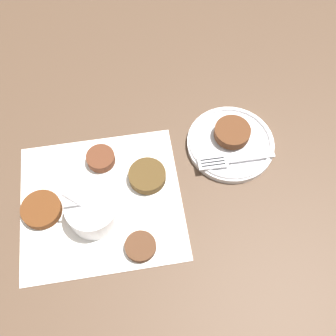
{
  "coord_description": "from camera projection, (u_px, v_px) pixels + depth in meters",
  "views": [
    {
      "loc": [
        0.13,
        -0.34,
        0.74
      ],
      "look_at": [
        0.16,
        0.03,
        0.02
      ],
      "focal_mm": 42.0,
      "sensor_mm": 36.0,
      "label": 1
    }
  ],
  "objects": [
    {
      "name": "napkin",
      "position": [
        101.0,
        201.0,
        0.79
      ],
      "size": [
        0.35,
        0.32,
        0.0
      ],
      "color": "white",
      "rests_on": "ground_plane"
    },
    {
      "name": "serving_plate",
      "position": [
        230.0,
        143.0,
        0.85
      ],
      "size": [
        0.19,
        0.19,
        0.02
      ],
      "color": "silver",
      "rests_on": "ground_plane"
    },
    {
      "name": "fork",
      "position": [
        228.0,
        160.0,
        0.81
      ],
      "size": [
        0.16,
        0.03,
        0.0
      ],
      "color": "silver",
      "rests_on": "serving_plate"
    },
    {
      "name": "fritter_3",
      "position": [
        41.0,
        209.0,
        0.77
      ],
      "size": [
        0.08,
        0.08,
        0.02
      ],
      "color": "#572E14",
      "rests_on": "napkin"
    },
    {
      "name": "fritter_1",
      "position": [
        147.0,
        176.0,
        0.81
      ],
      "size": [
        0.08,
        0.08,
        0.02
      ],
      "color": "#483419",
      "rests_on": "napkin"
    },
    {
      "name": "fritter_on_plate",
      "position": [
        232.0,
        132.0,
        0.84
      ],
      "size": [
        0.08,
        0.08,
        0.02
      ],
      "color": "#512D19",
      "rests_on": "serving_plate"
    },
    {
      "name": "fritter_0",
      "position": [
        140.0,
        246.0,
        0.74
      ],
      "size": [
        0.06,
        0.06,
        0.01
      ],
      "color": "#4C2F1D",
      "rests_on": "napkin"
    },
    {
      "name": "ground_plane",
      "position": [
        91.0,
        191.0,
        0.81
      ],
      "size": [
        4.0,
        4.0,
        0.0
      ],
      "primitive_type": "plane",
      "color": "#4C3828"
    },
    {
      "name": "sauce_bowl",
      "position": [
        93.0,
        211.0,
        0.76
      ],
      "size": [
        0.11,
        0.1,
        0.11
      ],
      "color": "silver",
      "rests_on": "napkin"
    },
    {
      "name": "fritter_2",
      "position": [
        101.0,
        158.0,
        0.83
      ],
      "size": [
        0.06,
        0.06,
        0.02
      ],
      "color": "#542D1B",
      "rests_on": "napkin"
    }
  ]
}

